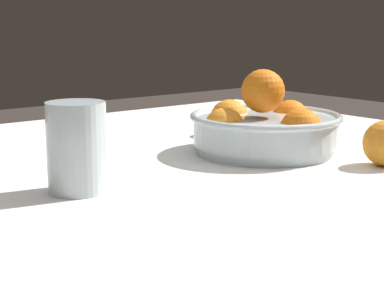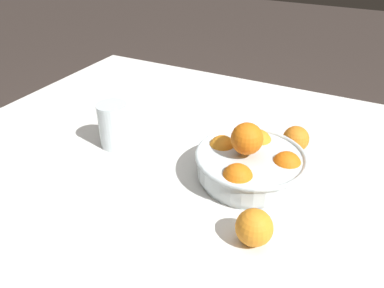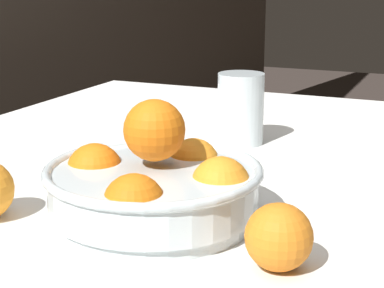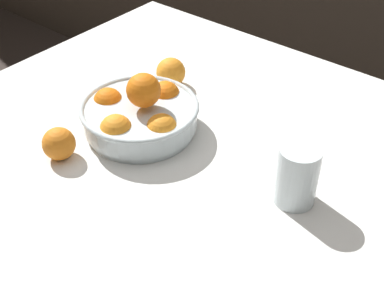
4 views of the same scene
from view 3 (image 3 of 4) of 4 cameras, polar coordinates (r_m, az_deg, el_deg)
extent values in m
cube|color=white|center=(0.97, 2.78, -3.75)|extent=(1.36, 1.17, 0.03)
cylinder|color=#936B47|center=(1.85, -5.91, -6.92)|extent=(0.05, 0.05, 0.73)
cylinder|color=silver|center=(0.80, -3.39, -6.24)|extent=(0.24, 0.24, 0.02)
cylinder|color=silver|center=(0.79, -3.43, -4.03)|extent=(0.26, 0.26, 0.05)
torus|color=silver|center=(0.78, -3.46, -2.34)|extent=(0.27, 0.27, 0.01)
sphere|color=orange|center=(0.85, 0.43, -1.87)|extent=(0.07, 0.07, 0.07)
sphere|color=orange|center=(0.83, -8.63, -2.42)|extent=(0.07, 0.07, 0.07)
sphere|color=orange|center=(0.71, -4.92, -5.47)|extent=(0.07, 0.07, 0.07)
sphere|color=orange|center=(0.76, 2.55, -3.80)|extent=(0.07, 0.07, 0.07)
sphere|color=orange|center=(0.78, -3.36, 1.23)|extent=(0.08, 0.08, 0.08)
cylinder|color=#F4A314|center=(1.15, 4.32, 1.99)|extent=(0.07, 0.07, 0.08)
cylinder|color=silver|center=(1.14, 4.35, 3.16)|extent=(0.08, 0.08, 0.13)
sphere|color=orange|center=(0.67, 7.72, -8.19)|extent=(0.07, 0.07, 0.07)
camera|label=1|loc=(1.86, -14.58, 12.84)|focal=60.00mm
camera|label=2|loc=(1.19, -47.24, 23.48)|focal=35.00mm
camera|label=4|loc=(1.49, 42.00, 28.45)|focal=50.00mm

